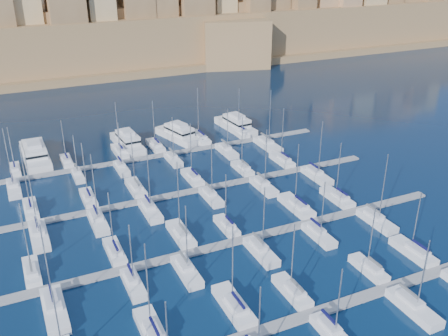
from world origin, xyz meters
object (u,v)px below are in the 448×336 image
motor_yacht_a (35,153)px  motor_yacht_d (236,124)px  motor_yacht_b (128,141)px  motor_yacht_c (178,134)px  sailboat_4 (369,269)px  sailboat_2 (234,306)px

motor_yacht_a → motor_yacht_d: bearing=-1.5°
motor_yacht_b → motor_yacht_c: bearing=-0.2°
sailboat_4 → sailboat_2: bearing=177.7°
sailboat_4 → motor_yacht_c: (-7.48, 70.30, 1.01)m
sailboat_4 → motor_yacht_a: bearing=121.8°
sailboat_2 → motor_yacht_a: (-20.54, 71.01, 0.97)m
motor_yacht_a → motor_yacht_c: same height
motor_yacht_c → motor_yacht_d: size_ratio=0.98×
motor_yacht_a → motor_yacht_c: 37.20m
sailboat_4 → motor_yacht_d: sailboat_4 is taller
motor_yacht_a → motor_yacht_d: same height
sailboat_2 → sailboat_4: sailboat_2 is taller
sailboat_2 → motor_yacht_a: bearing=106.1°
motor_yacht_a → motor_yacht_b: same height
sailboat_2 → motor_yacht_a: 73.93m
motor_yacht_b → motor_yacht_c: (14.18, -0.06, 0.00)m
motor_yacht_a → motor_yacht_c: size_ratio=1.18×
sailboat_4 → motor_yacht_a: size_ratio=0.63×
motor_yacht_c → motor_yacht_b: bearing=179.8°
motor_yacht_c → sailboat_4: bearing=-83.9°
motor_yacht_a → sailboat_4: bearing=-58.2°
sailboat_2 → motor_yacht_d: bearing=63.8°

